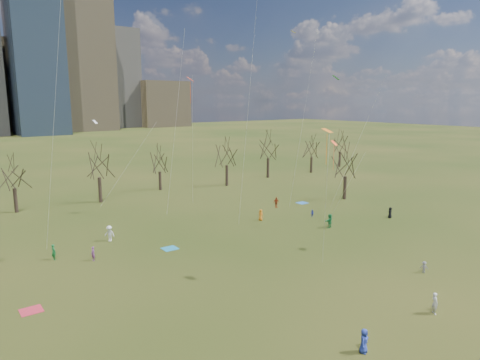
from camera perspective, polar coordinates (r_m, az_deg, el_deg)
ground at (r=42.63m, az=9.90°, el=-11.69°), size 500.00×500.00×0.00m
bare_tree_row at (r=70.98m, az=-12.34°, el=2.27°), size 113.04×29.80×9.50m
blanket_teal at (r=48.20m, az=-9.35°, el=-9.00°), size 1.60×1.50×0.03m
blanket_navy at (r=68.74m, az=8.30°, el=-3.04°), size 1.60×1.50×0.03m
blanket_crimson at (r=38.18m, az=-26.07°, el=-15.37°), size 1.60×1.50×0.03m
person_0 at (r=30.39m, az=16.20°, el=-19.91°), size 0.94×0.79×1.63m
person_1 at (r=36.93m, az=24.53°, el=-14.71°), size 0.65×0.74×1.69m
person_3 at (r=44.63m, az=23.33°, el=-10.61°), size 0.77×0.84×1.13m
person_5 at (r=56.05m, az=11.87°, el=-5.33°), size 1.76×0.95×1.81m
person_6 at (r=62.84m, az=19.39°, el=-4.12°), size 0.89×0.85×1.53m
person_7 at (r=46.43m, az=-19.01°, el=-9.27°), size 0.42×0.58×1.47m
person_8 at (r=60.69m, az=9.61°, el=-4.41°), size 0.45×0.55×1.04m
person_9 at (r=51.96m, az=-17.01°, el=-6.83°), size 1.30×1.34×1.84m
person_10 at (r=65.17m, az=4.85°, el=-2.99°), size 1.02×0.58×1.64m
person_12 at (r=58.12m, az=2.78°, el=-4.68°), size 0.69×0.87×1.55m
person_13 at (r=48.11m, az=-23.59°, el=-8.79°), size 0.53×0.68×1.63m
kites_airborne at (r=48.03m, az=-2.04°, el=7.96°), size 51.90×36.38×36.40m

